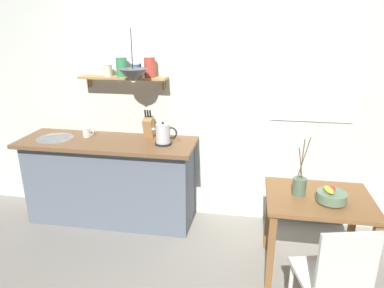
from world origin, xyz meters
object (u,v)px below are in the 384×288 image
object	(u,v)px
fruit_bowl	(331,196)
electric_kettle	(163,134)
coffee_mug_by_sink	(87,132)
dining_chair_near	(335,277)
pendant_lamp	(133,76)
knife_block	(149,126)
dining_table	(318,211)
twig_vase	(299,186)

from	to	relation	value
fruit_bowl	electric_kettle	size ratio (longest dim) A/B	0.92
electric_kettle	coffee_mug_by_sink	bearing A→B (deg)	173.32
dining_chair_near	pendant_lamp	distance (m)	2.36
dining_chair_near	knife_block	size ratio (longest dim) A/B	3.05
pendant_lamp	electric_kettle	bearing A→B (deg)	2.13
fruit_bowl	pendant_lamp	bearing A→B (deg)	162.13
dining_table	coffee_mug_by_sink	bearing A→B (deg)	165.05
dining_table	knife_block	distance (m)	1.84
electric_kettle	knife_block	size ratio (longest dim) A/B	0.84
pendant_lamp	coffee_mug_by_sink	bearing A→B (deg)	169.21
pendant_lamp	fruit_bowl	bearing A→B (deg)	-17.87
dining_table	pendant_lamp	world-z (taller)	pendant_lamp
fruit_bowl	twig_vase	world-z (taller)	twig_vase
dining_table	twig_vase	xyz separation A→B (m)	(-0.16, 0.02, 0.21)
knife_block	pendant_lamp	distance (m)	0.60
dining_table	knife_block	world-z (taller)	knife_block
dining_chair_near	knife_block	distance (m)	2.24
twig_vase	dining_table	bearing A→B (deg)	-7.07
dining_table	pendant_lamp	xyz separation A→B (m)	(-1.71, 0.50, 1.00)
twig_vase	pendant_lamp	bearing A→B (deg)	162.73
dining_table	fruit_bowl	xyz separation A→B (m)	(0.07, -0.07, 0.18)
dining_chair_near	electric_kettle	bearing A→B (deg)	139.41
dining_chair_near	knife_block	world-z (taller)	knife_block
dining_chair_near	fruit_bowl	world-z (taller)	dining_chair_near
twig_vase	knife_block	size ratio (longest dim) A/B	1.66
knife_block	coffee_mug_by_sink	world-z (taller)	knife_block
knife_block	dining_chair_near	bearing A→B (deg)	-41.00
fruit_bowl	coffee_mug_by_sink	distance (m)	2.47
twig_vase	pendant_lamp	world-z (taller)	pendant_lamp
dining_chair_near	electric_kettle	world-z (taller)	electric_kettle
dining_chair_near	coffee_mug_by_sink	bearing A→B (deg)	149.88
dining_chair_near	twig_vase	xyz separation A→B (m)	(-0.17, 0.74, 0.28)
dining_chair_near	fruit_bowl	bearing A→B (deg)	84.10
twig_vase	dining_chair_near	bearing A→B (deg)	-77.15
coffee_mug_by_sink	dining_table	bearing A→B (deg)	-14.95
dining_table	dining_chair_near	distance (m)	0.72
coffee_mug_by_sink	knife_block	bearing A→B (deg)	8.47
coffee_mug_by_sink	pendant_lamp	world-z (taller)	pendant_lamp
dining_chair_near	electric_kettle	distance (m)	1.96
fruit_bowl	coffee_mug_by_sink	world-z (taller)	coffee_mug_by_sink
coffee_mug_by_sink	pendant_lamp	distance (m)	0.86
dining_table	electric_kettle	distance (m)	1.58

